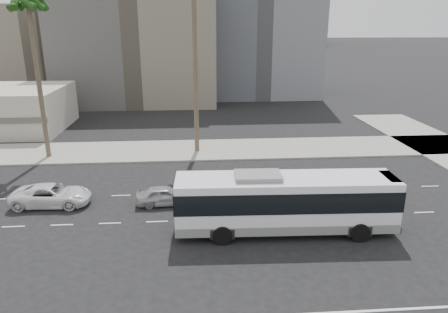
{
  "coord_description": "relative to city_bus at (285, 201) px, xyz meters",
  "views": [
    {
      "loc": [
        -3.5,
        -24.31,
        12.25
      ],
      "look_at": [
        -1.34,
        4.0,
        3.04
      ],
      "focal_mm": 33.05,
      "sensor_mm": 36.0,
      "label": 1
    }
  ],
  "objects": [
    {
      "name": "midrise_beige_west",
      "position": [
        -13.94,
        46.84,
        7.0
      ],
      "size": [
        24.0,
        18.0,
        18.0
      ],
      "primitive_type": "cube",
      "color": "#5D5953",
      "rests_on": "ground"
    },
    {
      "name": "car_a",
      "position": [
        -7.56,
        4.52,
        -1.32
      ],
      "size": [
        1.85,
        4.08,
        1.36
      ],
      "primitive_type": "imported",
      "rotation": [
        0.0,
        0.0,
        1.63
      ],
      "color": "#ABABAD",
      "rests_on": "ground"
    },
    {
      "name": "palm_mid",
      "position": [
        -19.28,
        16.15,
        11.67
      ],
      "size": [
        4.92,
        4.92,
        15.19
      ],
      "rotation": [
        0.0,
        0.0,
        0.15
      ],
      "color": "brown",
      "rests_on": "ground"
    },
    {
      "name": "sidewalk_north",
      "position": [
        -1.94,
        17.34,
        -1.92
      ],
      "size": [
        120.0,
        7.0,
        0.15
      ],
      "primitive_type": "cube",
      "color": "gray",
      "rests_on": "ground"
    },
    {
      "name": "ground",
      "position": [
        -1.94,
        1.84,
        -2.0
      ],
      "size": [
        700.0,
        700.0,
        0.0
      ],
      "primitive_type": "plane",
      "color": "black",
      "rests_on": "ground"
    },
    {
      "name": "car_b",
      "position": [
        -15.49,
        5.03,
        -1.25
      ],
      "size": [
        2.65,
        5.46,
        1.5
      ],
      "primitive_type": "imported",
      "rotation": [
        0.0,
        0.0,
        1.54
      ],
      "color": "white",
      "rests_on": "ground"
    },
    {
      "name": "city_bus",
      "position": [
        0.0,
        0.0,
        0.0
      ],
      "size": [
        13.33,
        3.4,
        3.81
      ],
      "rotation": [
        0.0,
        0.0,
        -0.03
      ],
      "color": "silver",
      "rests_on": "ground"
    },
    {
      "name": "midrise_gray_center",
      "position": [
        6.06,
        53.84,
        11.0
      ],
      "size": [
        20.0,
        20.0,
        26.0
      ],
      "primitive_type": "cube",
      "color": "#575A61",
      "rests_on": "ground"
    }
  ]
}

